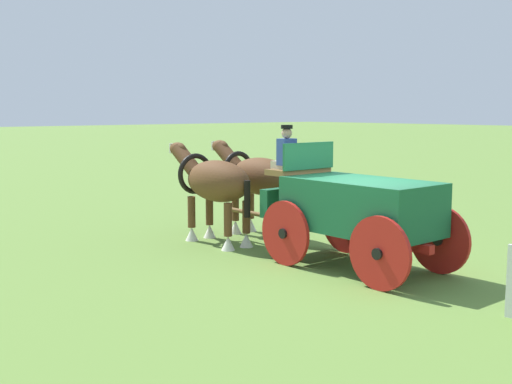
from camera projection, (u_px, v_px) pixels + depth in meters
The scene contains 4 objects.
ground_plane at pixel (360, 269), 12.35m from camera, with size 220.00×220.00×0.00m, color olive.
show_wagon at pixel (355, 207), 12.30m from camera, with size 5.88×1.95×2.75m.
draft_horse_near at pixel (214, 183), 14.63m from camera, with size 3.05×0.97×2.27m.
draft_horse_off at pixel (257, 179), 15.47m from camera, with size 3.05×0.93×2.28m.
Camera 1 is at (-7.87, 9.35, 3.06)m, focal length 44.85 mm.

